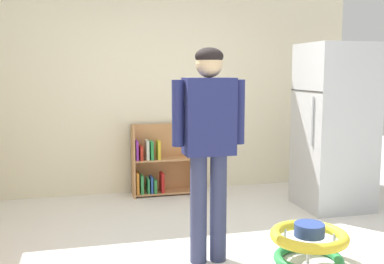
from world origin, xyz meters
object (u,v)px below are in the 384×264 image
Objects in this scene: baby_walker at (309,244)px; standing_person at (209,135)px; bookshelf at (160,164)px; refrigerator at (334,127)px.

standing_person is at bearing 162.57° from baby_walker.
bookshelf is 0.51× the size of standing_person.
refrigerator is 1.07× the size of standing_person.
standing_person is 1.15m from baby_walker.
bookshelf is 1.41× the size of baby_walker.
bookshelf is at bearing 90.44° from standing_person.
standing_person is 2.75× the size of baby_walker.
baby_walker is (-0.98, -1.28, -0.73)m from refrigerator.
bookshelf is 2.41m from baby_walker.
refrigerator is 2.09× the size of bookshelf.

